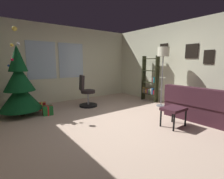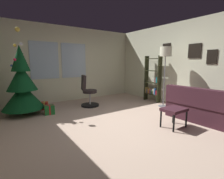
% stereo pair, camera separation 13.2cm
% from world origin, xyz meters
% --- Properties ---
extents(ground_plane, '(5.05, 5.96, 0.10)m').
position_xyz_m(ground_plane, '(0.00, 0.00, -0.05)').
color(ground_plane, '#C2A792').
extents(wall_back_with_windows, '(5.05, 0.12, 2.62)m').
position_xyz_m(wall_back_with_windows, '(-0.02, 3.03, 1.32)').
color(wall_back_with_windows, beige).
rests_on(wall_back_with_windows, ground_plane).
extents(wall_right_with_frames, '(0.12, 5.96, 2.62)m').
position_xyz_m(wall_right_with_frames, '(2.57, 0.00, 1.31)').
color(wall_right_with_frames, beige).
rests_on(wall_right_with_frames, ground_plane).
extents(couch, '(1.72, 1.79, 0.81)m').
position_xyz_m(couch, '(1.96, -1.09, 0.27)').
color(couch, '#381B24').
rests_on(couch, ground_plane).
extents(footstool, '(0.50, 0.38, 0.42)m').
position_xyz_m(footstool, '(0.80, -0.76, 0.36)').
color(footstool, '#381B24').
rests_on(footstool, ground_plane).
extents(holiday_tree, '(1.04, 1.04, 2.25)m').
position_xyz_m(holiday_tree, '(-1.69, 2.08, 0.76)').
color(holiday_tree, '#4C331E').
rests_on(holiday_tree, ground_plane).
extents(gift_box_red, '(0.25, 0.25, 0.23)m').
position_xyz_m(gift_box_red, '(-1.13, 2.27, 0.11)').
color(gift_box_red, red).
rests_on(gift_box_red, ground_plane).
extents(gift_box_green, '(0.28, 0.25, 0.25)m').
position_xyz_m(gift_box_green, '(-1.14, 1.71, 0.12)').
color(gift_box_green, '#1E722D').
rests_on(gift_box_green, ground_plane).
extents(office_chair, '(0.57, 0.56, 0.99)m').
position_xyz_m(office_chair, '(0.10, 1.84, 0.39)').
color(office_chair, black).
rests_on(office_chair, ground_plane).
extents(bookshelf, '(0.18, 0.64, 1.61)m').
position_xyz_m(bookshelf, '(2.31, 1.18, 0.69)').
color(bookshelf, black).
rests_on(bookshelf, ground_plane).
extents(floor_lamp, '(0.35, 0.35, 1.84)m').
position_xyz_m(floor_lamp, '(2.00, 0.45, 1.56)').
color(floor_lamp, slate).
rests_on(floor_lamp, ground_plane).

